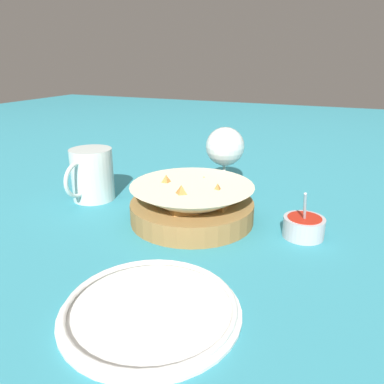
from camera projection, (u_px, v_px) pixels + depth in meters
ground_plane at (182, 212)px, 0.80m from camera, size 4.00×4.00×0.00m
food_basket at (192, 204)px, 0.75m from camera, size 0.25×0.25×0.09m
sauce_cup at (304, 226)px, 0.69m from camera, size 0.08×0.08×0.10m
wine_glass at (225, 148)px, 0.90m from camera, size 0.09×0.09×0.16m
beer_mug at (92, 176)px, 0.86m from camera, size 0.14×0.10×0.12m
side_plate at (151, 308)px, 0.49m from camera, size 0.24×0.24×0.01m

